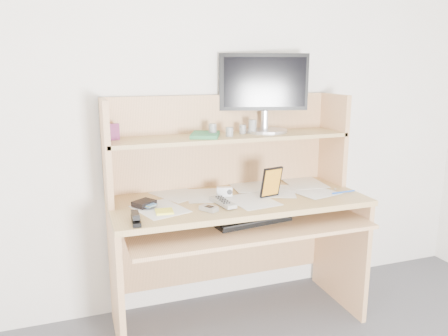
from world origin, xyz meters
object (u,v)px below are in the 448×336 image
object	(u,v)px
desk	(233,203)
keyboard	(252,220)
tv_remote	(223,202)
game_case	(271,182)
monitor	(264,90)

from	to	relation	value
desk	keyboard	distance (m)	0.22
tv_remote	game_case	world-z (taller)	game_case
desk	keyboard	bearing A→B (deg)	-83.26
game_case	monitor	bearing A→B (deg)	62.90
tv_remote	game_case	distance (m)	0.30
desk	game_case	size ratio (longest dim) A/B	8.13
game_case	monitor	world-z (taller)	monitor
tv_remote	game_case	size ratio (longest dim) A/B	1.17
desk	monitor	bearing A→B (deg)	30.06
desk	tv_remote	world-z (taller)	desk
desk	keyboard	world-z (taller)	desk
tv_remote	game_case	xyz separation A→B (m)	(0.29, 0.03, 0.08)
tv_remote	keyboard	bearing A→B (deg)	-26.56
keyboard	tv_remote	bearing A→B (deg)	156.58
keyboard	game_case	size ratio (longest dim) A/B	2.53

